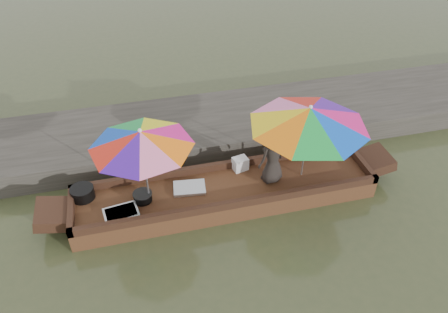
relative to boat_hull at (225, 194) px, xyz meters
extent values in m
plane|color=#384024|center=(0.00, 0.00, -0.17)|extent=(80.00, 80.00, 0.00)
cube|color=#2D2B26|center=(0.00, 2.20, 0.08)|extent=(22.00, 2.20, 0.50)
cube|color=#3B2513|center=(0.00, 0.00, 0.00)|extent=(5.65, 1.20, 0.35)
cylinder|color=black|center=(-2.57, 0.36, 0.29)|extent=(0.42, 0.42, 0.22)
cube|color=silver|center=(-1.93, -0.28, 0.22)|extent=(0.64, 0.48, 0.09)
cube|color=silver|center=(-0.66, 0.11, 0.21)|extent=(0.63, 0.48, 0.06)
cylinder|color=black|center=(-1.53, 0.02, 0.25)|extent=(0.33, 0.33, 0.15)
cube|color=silver|center=(0.41, 0.45, 0.30)|extent=(0.32, 0.27, 0.26)
imported|color=black|center=(0.90, 0.00, 0.74)|extent=(0.65, 0.54, 1.13)
camera|label=1|loc=(-1.51, -5.91, 5.63)|focal=35.00mm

